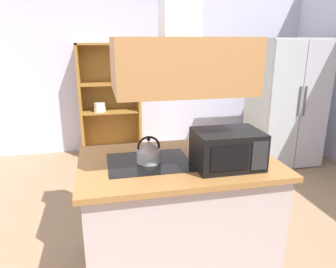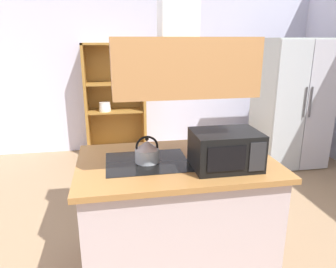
# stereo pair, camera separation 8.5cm
# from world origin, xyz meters

# --- Properties ---
(ground_plane) EXTENTS (7.80, 7.80, 0.00)m
(ground_plane) POSITION_xyz_m (0.00, 0.00, 0.00)
(ground_plane) COLOR #917355
(wall_back) EXTENTS (6.00, 0.12, 2.70)m
(wall_back) POSITION_xyz_m (0.00, 3.00, 1.35)
(wall_back) COLOR silver
(wall_back) RESTS_ON ground
(kitchen_island) EXTENTS (1.46, 0.95, 0.90)m
(kitchen_island) POSITION_xyz_m (0.08, -0.03, 0.45)
(kitchen_island) COLOR #BEACAE
(kitchen_island) RESTS_ON ground
(range_hood) EXTENTS (0.90, 0.70, 1.28)m
(range_hood) POSITION_xyz_m (0.08, -0.03, 1.72)
(range_hood) COLOR #AE7542
(refrigerator) EXTENTS (0.90, 0.78, 1.78)m
(refrigerator) POSITION_xyz_m (2.14, 1.85, 0.89)
(refrigerator) COLOR #B2BAB5
(refrigerator) RESTS_ON ground
(dish_cabinet) EXTENTS (0.92, 0.40, 1.71)m
(dish_cabinet) POSITION_xyz_m (-0.31, 2.78, 0.76)
(dish_cabinet) COLOR olive
(dish_cabinet) RESTS_ON ground
(kettle) EXTENTS (0.18, 0.18, 0.20)m
(kettle) POSITION_xyz_m (-0.14, -0.03, 0.98)
(kettle) COLOR #AEB5BE
(kettle) RESTS_ON kitchen_island
(cutting_board) EXTENTS (0.36, 0.26, 0.02)m
(cutting_board) POSITION_xyz_m (0.54, 0.18, 0.91)
(cutting_board) COLOR tan
(cutting_board) RESTS_ON kitchen_island
(microwave) EXTENTS (0.46, 0.35, 0.26)m
(microwave) POSITION_xyz_m (0.39, -0.22, 1.03)
(microwave) COLOR black
(microwave) RESTS_ON kitchen_island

